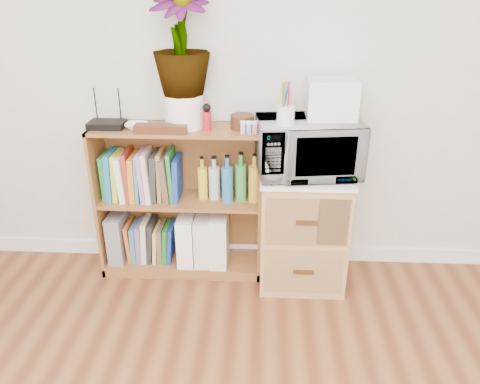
{
  "coord_description": "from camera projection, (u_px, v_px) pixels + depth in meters",
  "views": [
    {
      "loc": [
        0.15,
        -0.47,
        1.73
      ],
      "look_at": [
        0.02,
        1.95,
        0.62
      ],
      "focal_mm": 35.0,
      "sensor_mm": 36.0,
      "label": 1
    }
  ],
  "objects": [
    {
      "name": "cookbooks",
      "position": [
        142.0,
        176.0,
        2.83
      ],
      "size": [
        0.47,
        0.2,
        0.31
      ],
      "color": "#217F33",
      "rests_on": "bookshelf"
    },
    {
      "name": "plant_pot",
      "position": [
        184.0,
        111.0,
        2.66
      ],
      "size": [
        0.22,
        0.22,
        0.19
      ],
      "primitive_type": "cylinder",
      "color": "white",
      "rests_on": "bookshelf"
    },
    {
      "name": "lower_books",
      "position": [
        151.0,
        240.0,
        3.01
      ],
      "size": [
        0.3,
        0.19,
        0.28
      ],
      "color": "#C45722",
      "rests_on": "bookshelf"
    },
    {
      "name": "trinket_box",
      "position": [
        161.0,
        129.0,
        2.59
      ],
      "size": [
        0.29,
        0.07,
        0.05
      ],
      "primitive_type": "cube",
      "color": "#3D1F10",
      "rests_on": "bookshelf"
    },
    {
      "name": "bookshelf",
      "position": [
        181.0,
        202.0,
        2.89
      ],
      "size": [
        1.0,
        0.3,
        0.95
      ],
      "primitive_type": "cube",
      "color": "brown",
      "rests_on": "ground"
    },
    {
      "name": "microwave",
      "position": [
        308.0,
        147.0,
        2.61
      ],
      "size": [
        0.6,
        0.45,
        0.31
      ],
      "primitive_type": "imported",
      "rotation": [
        0.0,
        0.0,
        0.13
      ],
      "color": "silver",
      "rests_on": "wicker_unit"
    },
    {
      "name": "paint_jars",
      "position": [
        249.0,
        128.0,
        2.57
      ],
      "size": [
        0.12,
        0.04,
        0.06
      ],
      "primitive_type": "cube",
      "color": "pink",
      "rests_on": "bookshelf"
    },
    {
      "name": "pen_cup",
      "position": [
        286.0,
        115.0,
        2.44
      ],
      "size": [
        0.09,
        0.09,
        0.1
      ],
      "primitive_type": "cylinder",
      "color": "silver",
      "rests_on": "microwave"
    },
    {
      "name": "magazine_holder_right",
      "position": [
        219.0,
        237.0,
        2.96
      ],
      "size": [
        0.11,
        0.27,
        0.33
      ],
      "primitive_type": "cube",
      "color": "silver",
      "rests_on": "bookshelf"
    },
    {
      "name": "potted_plant",
      "position": [
        181.0,
        41.0,
        2.5
      ],
      "size": [
        0.32,
        0.32,
        0.57
      ],
      "primitive_type": "imported",
      "color": "#35772F",
      "rests_on": "plant_pot"
    },
    {
      "name": "wicker_unit",
      "position": [
        302.0,
        229.0,
        2.83
      ],
      "size": [
        0.5,
        0.45,
        0.7
      ],
      "primitive_type": "cube",
      "color": "#9E7542",
      "rests_on": "ground"
    },
    {
      "name": "magazine_holder_left",
      "position": [
        187.0,
        237.0,
        2.98
      ],
      "size": [
        0.1,
        0.26,
        0.32
      ],
      "primitive_type": "cube",
      "color": "white",
      "rests_on": "bookshelf"
    },
    {
      "name": "router",
      "position": [
        107.0,
        124.0,
        2.68
      ],
      "size": [
        0.2,
        0.14,
        0.04
      ],
      "primitive_type": "cube",
      "color": "black",
      "rests_on": "bookshelf"
    },
    {
      "name": "liquor_bottles",
      "position": [
        230.0,
        178.0,
        2.8
      ],
      "size": [
        0.38,
        0.07,
        0.29
      ],
      "color": "gold",
      "rests_on": "bookshelf"
    },
    {
      "name": "white_bowl",
      "position": [
        137.0,
        126.0,
        2.66
      ],
      "size": [
        0.13,
        0.13,
        0.03
      ],
      "primitive_type": "imported",
      "color": "white",
      "rests_on": "bookshelf"
    },
    {
      "name": "kokeshi_doll",
      "position": [
        207.0,
        121.0,
        2.62
      ],
      "size": [
        0.05,
        0.05,
        0.11
      ],
      "primitive_type": "cylinder",
      "color": "#AB1525",
      "rests_on": "bookshelf"
    },
    {
      "name": "small_appliance",
      "position": [
        332.0,
        99.0,
        2.55
      ],
      "size": [
        0.27,
        0.22,
        0.21
      ],
      "primitive_type": "cube",
      "color": "white",
      "rests_on": "microwave"
    },
    {
      "name": "file_box",
      "position": [
        119.0,
        235.0,
        3.01
      ],
      "size": [
        0.09,
        0.25,
        0.31
      ],
      "primitive_type": "cube",
      "color": "slate",
      "rests_on": "bookshelf"
    },
    {
      "name": "skirting_board",
      "position": [
        239.0,
        250.0,
        3.17
      ],
      "size": [
        4.0,
        0.02,
        0.1
      ],
      "primitive_type": "cube",
      "color": "white",
      "rests_on": "ground"
    },
    {
      "name": "wooden_bowl",
      "position": [
        242.0,
        122.0,
        2.66
      ],
      "size": [
        0.13,
        0.13,
        0.08
      ],
      "primitive_type": "cylinder",
      "color": "#37190F",
      "rests_on": "bookshelf"
    },
    {
      "name": "magazine_holder_mid",
      "position": [
        204.0,
        238.0,
        2.97
      ],
      "size": [
        0.1,
        0.25,
        0.31
      ],
      "primitive_type": "cube",
      "color": "silver",
      "rests_on": "bookshelf"
    }
  ]
}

